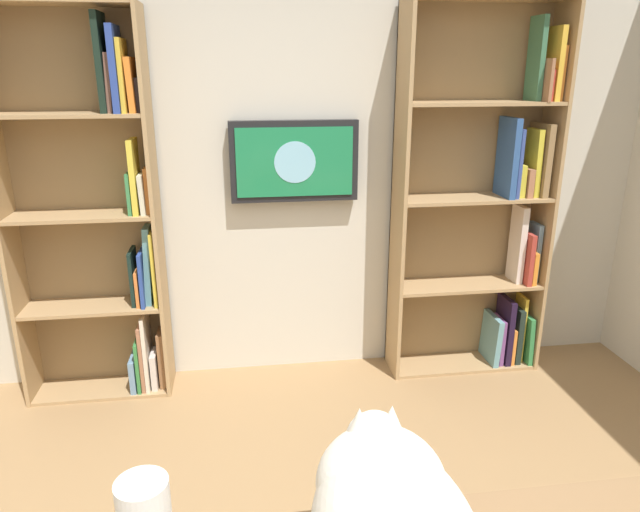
# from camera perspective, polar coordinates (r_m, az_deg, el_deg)

# --- Properties ---
(wall_back) EXTENTS (4.52, 0.06, 2.70)m
(wall_back) POSITION_cam_1_polar(r_m,az_deg,el_deg) (3.41, -3.69, 9.95)
(wall_back) COLOR beige
(wall_back) RESTS_ON ground
(bookshelf_left) EXTENTS (0.93, 0.28, 2.20)m
(bookshelf_left) POSITION_cam_1_polar(r_m,az_deg,el_deg) (3.62, 16.44, 4.72)
(bookshelf_left) COLOR tan
(bookshelf_left) RESTS_ON ground
(bookshelf_right) EXTENTS (0.80, 0.28, 2.15)m
(bookshelf_right) POSITION_cam_1_polar(r_m,az_deg,el_deg) (3.38, -20.84, 3.61)
(bookshelf_right) COLOR tan
(bookshelf_right) RESTS_ON ground
(wall_mounted_tv) EXTENTS (0.73, 0.07, 0.46)m
(wall_mounted_tv) POSITION_cam_1_polar(r_m,az_deg,el_deg) (3.33, -2.56, 9.35)
(wall_mounted_tv) COLOR black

